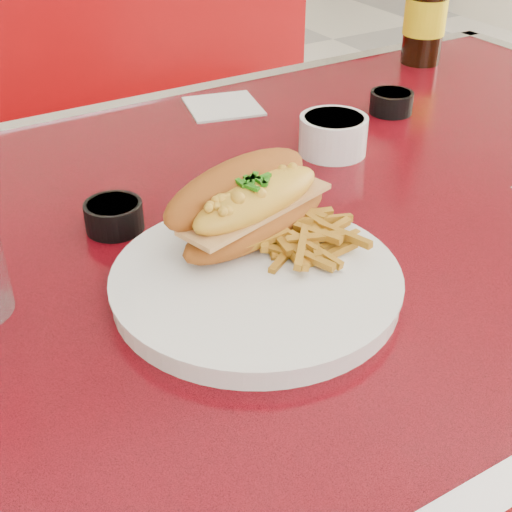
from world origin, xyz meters
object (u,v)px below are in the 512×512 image
beer_bottle (427,0)px  mac_hoagie (250,203)px  diner_table (343,298)px  fork (259,231)px  sauce_cup_right (391,101)px  booth_bench_far (127,235)px  gravy_ramekin (333,134)px  sauce_cup_left (114,215)px  dinner_plate (256,282)px

beer_bottle → mac_hoagie: bearing=-146.8°
diner_table → mac_hoagie: size_ratio=5.90×
fork → sauce_cup_right: size_ratio=2.11×
fork → booth_bench_far: bearing=-5.3°
mac_hoagie → gravy_ramekin: bearing=19.3°
diner_table → gravy_ramekin: (0.04, 0.09, 0.19)m
diner_table → booth_bench_far: 0.87m
booth_bench_far → sauce_cup_left: (-0.28, -0.75, 0.50)m
diner_table → sauce_cup_right: sauce_cup_right is taller
diner_table → sauce_cup_left: (-0.28, 0.06, 0.18)m
gravy_ramekin → sauce_cup_left: gravy_ramekin is taller
sauce_cup_right → mac_hoagie: bearing=-149.6°
beer_bottle → dinner_plate: bearing=-143.9°
fork → beer_bottle: (0.56, 0.37, 0.09)m
dinner_plate → beer_bottle: (0.60, 0.44, 0.09)m
gravy_ramekin → sauce_cup_left: size_ratio=1.44×
mac_hoagie → beer_bottle: size_ratio=0.75×
dinner_plate → fork: bearing=56.2°
booth_bench_far → gravy_ramekin: bearing=-86.8°
fork → gravy_ramekin: (0.20, 0.15, 0.01)m
beer_bottle → gravy_ramekin: bearing=-147.8°
mac_hoagie → gravy_ramekin: (0.21, 0.15, -0.03)m
diner_table → beer_bottle: 0.57m
diner_table → beer_bottle: size_ratio=4.42×
sauce_cup_left → beer_bottle: 0.72m
dinner_plate → gravy_ramekin: size_ratio=3.23×
diner_table → sauce_cup_right: 0.31m
gravy_ramekin → booth_bench_far: bearing=93.2°
mac_hoagie → beer_bottle: beer_bottle is taller
dinner_plate → fork: (0.04, 0.07, 0.01)m
booth_bench_far → sauce_cup_left: size_ratio=16.01×
fork → sauce_cup_left: sauce_cup_left is taller
booth_bench_far → sauce_cup_right: booth_bench_far is taller
fork → sauce_cup_right: bearing=-53.5°
dinner_plate → gravy_ramekin: (0.25, 0.21, 0.02)m
gravy_ramekin → beer_bottle: beer_bottle is taller
sauce_cup_left → sauce_cup_right: same height
gravy_ramekin → fork: bearing=-143.8°
dinner_plate → fork: size_ratio=2.64×
fork → gravy_ramekin: bearing=-48.4°
booth_bench_far → dinner_plate: bearing=-102.6°
fork → beer_bottle: bearing=-50.9°
sauce_cup_left → beer_bottle: beer_bottle is taller
diner_table → beer_bottle: (0.39, 0.32, 0.27)m
mac_hoagie → sauce_cup_left: mac_hoagie is taller
fork → sauce_cup_left: (-0.11, 0.11, -0.00)m
diner_table → mac_hoagie: 0.28m
diner_table → gravy_ramekin: 0.21m
diner_table → dinner_plate: size_ratio=3.52×
diner_table → booth_bench_far: size_ratio=1.03×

